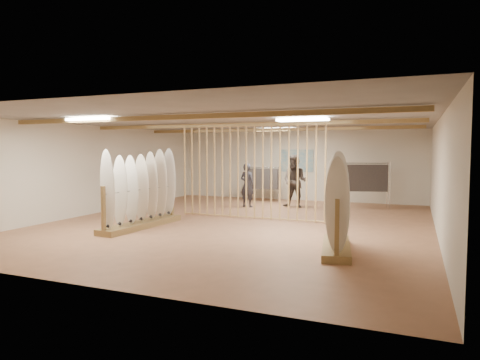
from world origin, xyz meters
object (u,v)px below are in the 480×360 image
at_px(clothing_rack_a, 264,179).
at_px(clothing_rack_b, 366,178).
at_px(rack_right, 337,219).
at_px(shopper_a, 247,182).
at_px(rack_left, 141,201).
at_px(shopper_b, 295,178).

relative_size(clothing_rack_a, clothing_rack_b, 0.85).
bearing_deg(rack_right, shopper_a, 116.54).
relative_size(rack_left, rack_right, 1.37).
bearing_deg(rack_left, clothing_rack_a, 84.08).
distance_m(clothing_rack_a, shopper_b, 2.02).
bearing_deg(clothing_rack_b, rack_right, -103.68).
xyz_separation_m(rack_right, shopper_a, (-4.11, 5.59, 0.23)).
height_order(clothing_rack_a, clothing_rack_b, clothing_rack_b).
bearing_deg(rack_left, clothing_rack_b, 54.39).
distance_m(rack_left, clothing_rack_b, 7.94).
bearing_deg(shopper_b, clothing_rack_a, 148.60).
distance_m(rack_left, rack_right, 5.25).
bearing_deg(clothing_rack_a, shopper_b, -40.38).
xyz_separation_m(rack_left, clothing_rack_a, (1.11, 6.54, 0.22)).
xyz_separation_m(rack_right, clothing_rack_a, (-4.08, 7.30, 0.24)).
height_order(rack_left, rack_right, rack_left).
bearing_deg(clothing_rack_b, rack_left, -144.42).
height_order(clothing_rack_a, shopper_b, shopper_b).
relative_size(rack_right, shopper_b, 0.99).
distance_m(clothing_rack_b, shopper_a, 4.15).
distance_m(clothing_rack_a, shopper_a, 1.71).
bearing_deg(rack_right, rack_left, 161.89).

